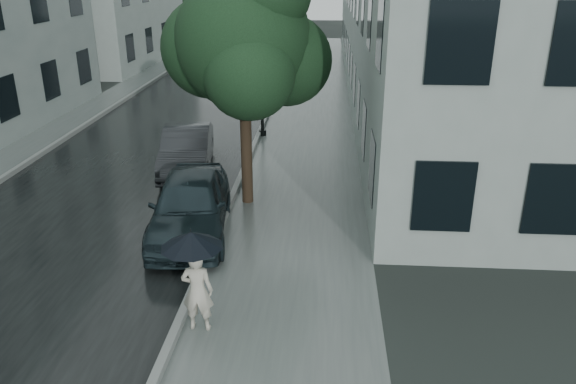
# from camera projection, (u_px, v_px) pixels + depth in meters

# --- Properties ---
(ground) EXTENTS (120.00, 120.00, 0.00)m
(ground) POSITION_uv_depth(u_px,v_px,m) (273.00, 299.00, 10.68)
(ground) COLOR black
(ground) RESTS_ON ground
(sidewalk) EXTENTS (3.50, 60.00, 0.01)m
(sidewalk) POSITION_uv_depth(u_px,v_px,m) (309.00, 130.00, 21.77)
(sidewalk) COLOR slate
(sidewalk) RESTS_ON ground
(kerb_near) EXTENTS (0.15, 60.00, 0.15)m
(kerb_near) POSITION_uv_depth(u_px,v_px,m) (262.00, 127.00, 21.86)
(kerb_near) COLOR slate
(kerb_near) RESTS_ON ground
(asphalt_road) EXTENTS (6.85, 60.00, 0.00)m
(asphalt_road) POSITION_uv_depth(u_px,v_px,m) (174.00, 127.00, 22.11)
(asphalt_road) COLOR black
(asphalt_road) RESTS_ON ground
(kerb_far) EXTENTS (0.15, 60.00, 0.15)m
(kerb_far) POSITION_uv_depth(u_px,v_px,m) (87.00, 124.00, 22.31)
(kerb_far) COLOR slate
(kerb_far) RESTS_ON ground
(sidewalk_far) EXTENTS (1.70, 60.00, 0.01)m
(sidewalk_far) POSITION_uv_depth(u_px,v_px,m) (65.00, 125.00, 22.40)
(sidewalk_far) COLOR #4C5451
(sidewalk_far) RESTS_ON ground
(pedestrian) EXTENTS (0.55, 0.36, 1.49)m
(pedestrian) POSITION_uv_depth(u_px,v_px,m) (197.00, 291.00, 9.55)
(pedestrian) COLOR #BBB6A4
(pedestrian) RESTS_ON sidewalk
(umbrella) EXTENTS (1.35, 1.35, 1.00)m
(umbrella) POSITION_uv_depth(u_px,v_px,m) (191.00, 240.00, 9.16)
(umbrella) COLOR black
(umbrella) RESTS_ON ground
(street_tree) EXTENTS (4.33, 3.93, 6.38)m
(street_tree) POSITION_uv_depth(u_px,v_px,m) (244.00, 38.00, 13.66)
(street_tree) COLOR #332619
(street_tree) RESTS_ON ground
(lamp_post) EXTENTS (0.83, 0.42, 5.45)m
(lamp_post) POSITION_uv_depth(u_px,v_px,m) (257.00, 51.00, 19.89)
(lamp_post) COLOR black
(lamp_post) RESTS_ON ground
(car_near) EXTENTS (2.21, 4.45, 1.46)m
(car_near) POSITION_uv_depth(u_px,v_px,m) (190.00, 204.00, 13.08)
(car_near) COLOR #1A272C
(car_near) RESTS_ON ground
(car_far) EXTENTS (1.96, 4.19, 1.33)m
(car_far) POSITION_uv_depth(u_px,v_px,m) (187.00, 149.00, 17.21)
(car_far) COLOR #25272A
(car_far) RESTS_ON ground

